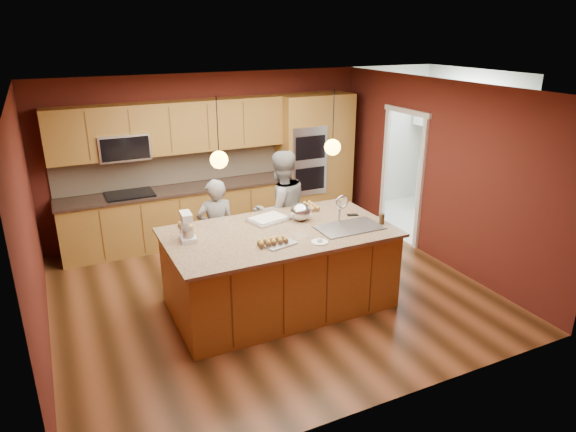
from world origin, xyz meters
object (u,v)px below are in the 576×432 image
island (281,267)px  person_left (216,231)px  person_right (281,211)px  mixing_bowl (301,212)px  stand_mixer (187,229)px

island → person_left: 1.17m
person_right → mixing_bowl: (-0.08, -0.80, 0.25)m
person_right → mixing_bowl: 0.84m
person_left → stand_mixer: size_ratio=4.32×
mixing_bowl → island: bearing=-149.9°
stand_mixer → person_left: bearing=57.8°
person_right → island: bearing=60.3°
person_left → mixing_bowl: (0.90, -0.80, 0.40)m
mixing_bowl → stand_mixer: bearing=-179.0°
person_right → stand_mixer: 1.81m
stand_mixer → mixing_bowl: stand_mixer is taller
island → person_left: bearing=116.0°
island → stand_mixer: size_ratio=8.13×
stand_mixer → island: bearing=-6.4°
island → person_right: (0.48, 1.03, 0.36)m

